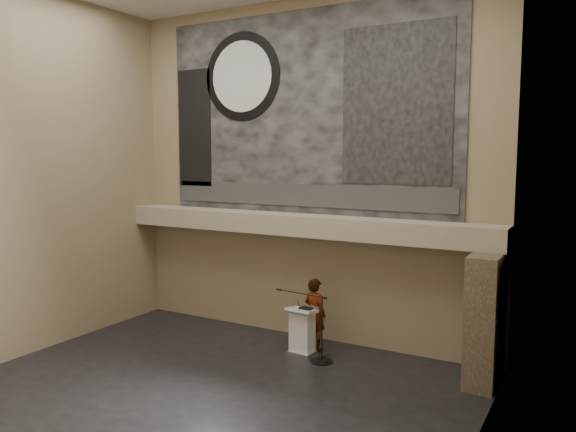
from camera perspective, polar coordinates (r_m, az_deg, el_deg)
The scene contains 20 objects.
floor at distance 11.76m, azimuth -8.08°, elevation -17.26°, with size 10.00×10.00×0.00m, color black.
wall_back at distance 14.16m, azimuth 1.60°, elevation 4.54°, with size 10.00×0.02×8.50m, color #8E775A.
wall_front at distance 8.03m, azimuth -26.28°, elevation 2.49°, with size 10.00×0.02×8.50m, color #8E775A.
wall_left at distance 14.41m, azimuth -24.35°, elevation 4.01°, with size 0.02×8.00×8.50m, color #8E775A.
wall_right at distance 8.67m, azimuth 18.68°, elevation 3.05°, with size 0.02×8.00×8.50m, color #8E775A.
soffit at distance 13.91m, azimuth 0.81°, elevation -0.86°, with size 10.00×0.80×0.50m, color gray.
sprinkler_left at distance 14.73m, azimuth -4.75°, elevation -1.58°, with size 0.04×0.04×0.06m, color #B2893D.
sprinkler_right at distance 13.10m, azimuth 8.02°, elevation -2.61°, with size 0.04×0.04×0.06m, color #B2893D.
banner at distance 14.16m, azimuth 1.56°, elevation 10.41°, with size 8.00×0.05×5.00m, color black.
banner_text_strip at distance 14.13m, azimuth 1.46°, elevation 2.10°, with size 7.76×0.02×0.55m, color #2D2D2D.
banner_clock_rim at distance 15.15m, azimuth -4.70°, elevation 13.93°, with size 2.30×2.30×0.02m, color black.
banner_clock_face at distance 15.14m, azimuth -4.75°, elevation 13.94°, with size 1.84×1.84×0.02m, color silver.
banner_building_print at distance 13.18m, azimuth 10.91°, elevation 11.04°, with size 2.60×0.02×3.60m, color black.
banner_brick_print at distance 15.99m, azimuth -9.46°, elevation 8.79°, with size 1.10×0.02×3.20m, color black.
stone_pier at distance 12.28m, azimuth 19.40°, elevation -9.83°, with size 0.60×1.40×2.70m, color #423529.
lectern at distance 13.42m, azimuth 1.44°, elevation -11.64°, with size 0.71×0.53×1.13m.
binder at distance 13.22m, azimuth 1.83°, elevation -9.36°, with size 0.28×0.23×0.04m, color black.
papers at distance 13.25m, azimuth 1.05°, elevation -9.39°, with size 0.23×0.32×0.01m, color silver.
speaker_person at distance 13.66m, azimuth 2.75°, elevation -9.92°, with size 0.64×0.42×1.74m, color silver.
mic_stand at distance 13.11m, azimuth 3.28°, elevation -13.55°, with size 1.54×0.52×1.54m.
Camera 1 is at (6.63, -8.50, 4.70)m, focal length 35.00 mm.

